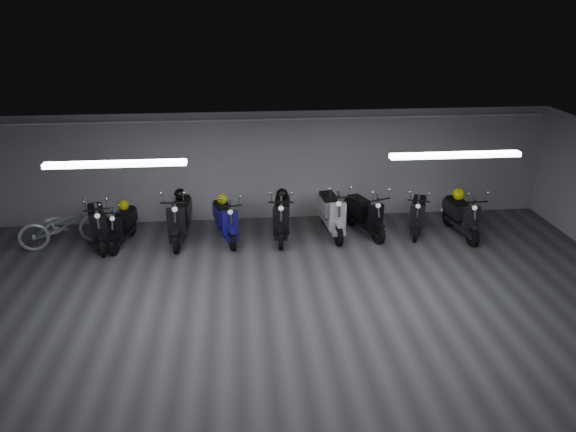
{
  "coord_description": "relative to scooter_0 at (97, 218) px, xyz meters",
  "views": [
    {
      "loc": [
        -0.89,
        -8.14,
        5.41
      ],
      "look_at": [
        0.1,
        2.5,
        1.05
      ],
      "focal_mm": 33.79,
      "sensor_mm": 36.0,
      "label": 1
    }
  ],
  "objects": [
    {
      "name": "fluor_strip_left",
      "position": [
        1.18,
        -2.66,
        2.05
      ],
      "size": [
        2.4,
        0.18,
        0.08
      ],
      "primitive_type": "cube",
      "color": "white",
      "rests_on": "ceiling"
    },
    {
      "name": "helmet_3",
      "position": [
        8.53,
        0.03,
        0.28
      ],
      "size": [
        0.29,
        0.29,
        0.29
      ],
      "primitive_type": "sphere",
      "color": "yellow",
      "rests_on": "scooter_9"
    },
    {
      "name": "scooter_4",
      "position": [
        2.92,
        0.04,
        -0.03
      ],
      "size": [
        1.02,
        1.87,
        1.32
      ],
      "primitive_type": null,
      "rotation": [
        0.0,
        0.0,
        0.25
      ],
      "color": "navy",
      "rests_on": "floor"
    },
    {
      "name": "scooter_3",
      "position": [
        1.86,
        0.12,
        0.05
      ],
      "size": [
        0.78,
        2.03,
        1.48
      ],
      "primitive_type": null,
      "rotation": [
        0.0,
        0.0,
        -0.06
      ],
      "color": "black",
      "rests_on": "floor"
    },
    {
      "name": "bicycle",
      "position": [
        -0.8,
        0.08,
        -0.06
      ],
      "size": [
        2.06,
        1.29,
        1.26
      ],
      "primitive_type": "imported",
      "rotation": [
        0.0,
        0.0,
        1.91
      ],
      "color": "silver",
      "rests_on": "floor"
    },
    {
      "name": "back_wall",
      "position": [
        4.18,
        1.35,
        0.71
      ],
      "size": [
        14.0,
        0.01,
        2.8
      ],
      "primitive_type": "cube",
      "color": "#A6A6A8",
      "rests_on": "ground"
    },
    {
      "name": "scooter_1",
      "position": [
        0.53,
        0.02,
        -0.07
      ],
      "size": [
        0.83,
        1.73,
        1.24
      ],
      "primitive_type": null,
      "rotation": [
        0.0,
        0.0,
        -0.17
      ],
      "color": "black",
      "rests_on": "floor"
    },
    {
      "name": "helmet_4",
      "position": [
        1.87,
        0.39,
        0.37
      ],
      "size": [
        0.29,
        0.29,
        0.29
      ],
      "primitive_type": "sphere",
      "color": "black",
      "rests_on": "scooter_3"
    },
    {
      "name": "scooter_5",
      "position": [
        4.25,
        0.06,
        0.01
      ],
      "size": [
        0.83,
        1.95,
        1.41
      ],
      "primitive_type": null,
      "rotation": [
        0.0,
        0.0,
        -0.11
      ],
      "color": "black",
      "rests_on": "floor"
    },
    {
      "name": "scooter_0",
      "position": [
        0.0,
        0.0,
        0.0
      ],
      "size": [
        1.12,
        1.96,
        1.38
      ],
      "primitive_type": null,
      "rotation": [
        0.0,
        0.0,
        0.29
      ],
      "color": "black",
      "rests_on": "floor"
    },
    {
      "name": "scooter_6",
      "position": [
        5.47,
        0.16,
        0.04
      ],
      "size": [
        0.83,
        2.01,
        1.46
      ],
      "primitive_type": null,
      "rotation": [
        0.0,
        0.0,
        0.09
      ],
      "color": "#B8B9BD",
      "rests_on": "floor"
    },
    {
      "name": "ceiling",
      "position": [
        4.18,
        -3.66,
        2.11
      ],
      "size": [
        14.0,
        10.0,
        0.01
      ],
      "primitive_type": "cube",
      "color": "gray",
      "rests_on": "ground"
    },
    {
      "name": "scooter_7",
      "position": [
        6.26,
        0.08,
        -0.02
      ],
      "size": [
        1.18,
        1.91,
        1.35
      ],
      "primitive_type": null,
      "rotation": [
        0.0,
        0.0,
        0.35
      ],
      "color": "black",
      "rests_on": "floor"
    },
    {
      "name": "helmet_1",
      "position": [
        4.28,
        0.32,
        0.33
      ],
      "size": [
        0.28,
        0.28,
        0.28
      ],
      "primitive_type": "sphere",
      "color": "black",
      "rests_on": "scooter_5"
    },
    {
      "name": "floor",
      "position": [
        4.18,
        -3.66,
        -0.7
      ],
      "size": [
        14.0,
        10.0,
        0.01
      ],
      "primitive_type": "cube",
      "color": "#3E3E41",
      "rests_on": "ground"
    },
    {
      "name": "scooter_9",
      "position": [
        8.55,
        -0.22,
        -0.02
      ],
      "size": [
        0.77,
        1.85,
        1.34
      ],
      "primitive_type": null,
      "rotation": [
        0.0,
        0.0,
        0.1
      ],
      "color": "black",
      "rests_on": "floor"
    },
    {
      "name": "scooter_8",
      "position": [
        7.57,
        0.07,
        -0.06
      ],
      "size": [
        1.14,
        1.79,
        1.27
      ],
      "primitive_type": null,
      "rotation": [
        0.0,
        0.0,
        -0.37
      ],
      "color": "black",
      "rests_on": "floor"
    },
    {
      "name": "fluor_strip_right",
      "position": [
        7.18,
        -2.66,
        2.05
      ],
      "size": [
        2.4,
        0.18,
        0.08
      ],
      "primitive_type": "cube",
      "color": "white",
      "rests_on": "ceiling"
    },
    {
      "name": "conduit",
      "position": [
        4.18,
        1.26,
        1.93
      ],
      "size": [
        13.6,
        0.05,
        0.05
      ],
      "primitive_type": "cylinder",
      "rotation": [
        0.0,
        1.57,
        0.0
      ],
      "color": "white",
      "rests_on": "back_wall"
    },
    {
      "name": "helmet_0",
      "position": [
        0.57,
        0.24,
        0.2
      ],
      "size": [
        0.25,
        0.25,
        0.25
      ],
      "primitive_type": "sphere",
      "color": "#BDC50B",
      "rests_on": "scooter_1"
    },
    {
      "name": "helmet_2",
      "position": [
        2.86,
        0.28,
        0.25
      ],
      "size": [
        0.25,
        0.25,
        0.25
      ],
      "primitive_type": "sphere",
      "color": "#C8CA0B",
      "rests_on": "scooter_4"
    }
  ]
}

